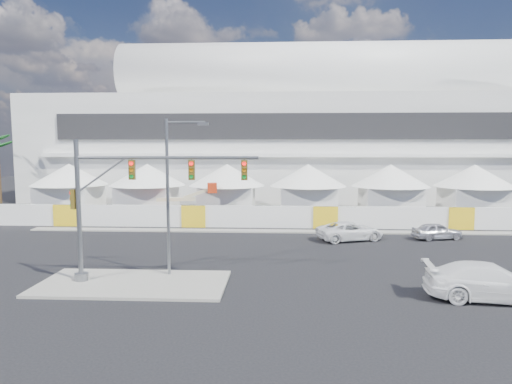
{
  "coord_description": "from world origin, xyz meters",
  "views": [
    {
      "loc": [
        1.8,
        -26.5,
        7.47
      ],
      "look_at": [
        -0.05,
        10.0,
        3.73
      ],
      "focal_mm": 32.0,
      "sensor_mm": 36.0,
      "label": 1
    }
  ],
  "objects_px": {
    "streetlight_median": "(172,186)",
    "boom_lift": "(171,210)",
    "pickup_near": "(490,282)",
    "traffic_mast": "(116,203)",
    "sedan_silver": "(437,231)",
    "pickup_curb": "(350,231)"
  },
  "relations": [
    {
      "from": "boom_lift",
      "to": "pickup_near",
      "type": "bearing_deg",
      "value": -58.8
    },
    {
      "from": "sedan_silver",
      "to": "pickup_near",
      "type": "distance_m",
      "value": 14.67
    },
    {
      "from": "streetlight_median",
      "to": "boom_lift",
      "type": "height_order",
      "value": "streetlight_median"
    },
    {
      "from": "sedan_silver",
      "to": "pickup_near",
      "type": "height_order",
      "value": "pickup_near"
    },
    {
      "from": "pickup_near",
      "to": "sedan_silver",
      "type": "bearing_deg",
      "value": -3.39
    },
    {
      "from": "pickup_near",
      "to": "boom_lift",
      "type": "relative_size",
      "value": 0.83
    },
    {
      "from": "pickup_near",
      "to": "streetlight_median",
      "type": "relative_size",
      "value": 0.7
    },
    {
      "from": "traffic_mast",
      "to": "boom_lift",
      "type": "xyz_separation_m",
      "value": [
        -2.25,
        21.37,
        -3.4
      ]
    },
    {
      "from": "traffic_mast",
      "to": "pickup_near",
      "type": "bearing_deg",
      "value": -4.95
    },
    {
      "from": "streetlight_median",
      "to": "boom_lift",
      "type": "bearing_deg",
      "value": 103.86
    },
    {
      "from": "sedan_silver",
      "to": "streetlight_median",
      "type": "distance_m",
      "value": 22.3
    },
    {
      "from": "pickup_near",
      "to": "traffic_mast",
      "type": "bearing_deg",
      "value": 91.0
    },
    {
      "from": "boom_lift",
      "to": "streetlight_median",
      "type": "bearing_deg",
      "value": -87.56
    },
    {
      "from": "pickup_near",
      "to": "traffic_mast",
      "type": "height_order",
      "value": "traffic_mast"
    },
    {
      "from": "pickup_curb",
      "to": "boom_lift",
      "type": "xyz_separation_m",
      "value": [
        -16.56,
        9.23,
        0.25
      ]
    },
    {
      "from": "sedan_silver",
      "to": "streetlight_median",
      "type": "xyz_separation_m",
      "value": [
        -18.63,
        -11.39,
        4.53
      ]
    },
    {
      "from": "pickup_curb",
      "to": "streetlight_median",
      "type": "relative_size",
      "value": 0.6
    },
    {
      "from": "streetlight_median",
      "to": "boom_lift",
      "type": "xyz_separation_m",
      "value": [
        -4.91,
        19.92,
        -4.21
      ]
    },
    {
      "from": "traffic_mast",
      "to": "boom_lift",
      "type": "bearing_deg",
      "value": 96.02
    },
    {
      "from": "pickup_curb",
      "to": "traffic_mast",
      "type": "distance_m",
      "value": 19.12
    },
    {
      "from": "traffic_mast",
      "to": "boom_lift",
      "type": "height_order",
      "value": "traffic_mast"
    },
    {
      "from": "sedan_silver",
      "to": "traffic_mast",
      "type": "bearing_deg",
      "value": 109.65
    }
  ]
}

